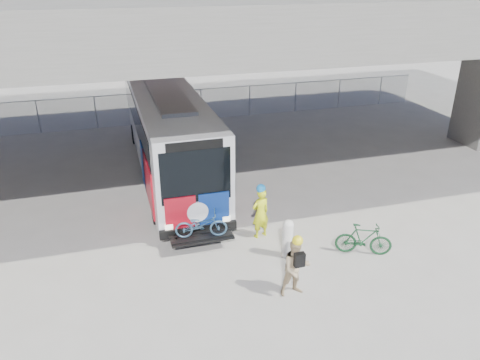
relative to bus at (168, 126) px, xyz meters
name	(u,v)px	position (x,y,z in m)	size (l,w,h in m)	color
ground	(244,214)	(2.00, -4.67, -2.11)	(160.00, 160.00, 0.00)	#9E9991
bus	(168,126)	(0.00, 0.00, 0.00)	(2.67, 12.97, 3.69)	silver
overpass	(215,17)	(2.00, -0.67, 4.44)	(40.00, 16.00, 7.95)	#605E59
chainlink_fence	(184,97)	(2.00, 7.33, -0.69)	(30.00, 0.06, 30.00)	gray
bollard	(288,237)	(2.47, -7.71, -1.42)	(0.34, 0.34, 1.29)	white
cyclist_hivis	(261,212)	(2.05, -6.33, -1.18)	(0.73, 0.58, 1.93)	yellow
cyclist_tan	(296,267)	(1.99, -9.50, -1.23)	(0.83, 0.65, 1.85)	tan
bike_parked	(364,239)	(4.81, -8.26, -1.58)	(0.49, 1.75, 1.05)	#154424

